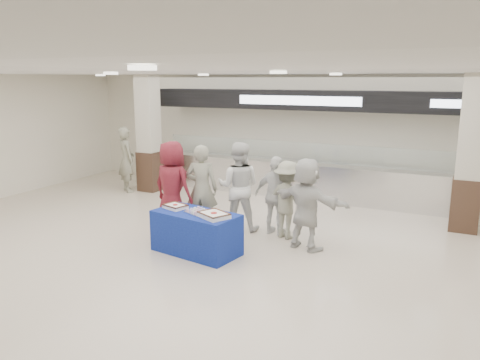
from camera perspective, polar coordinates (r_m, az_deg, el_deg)
The scene contains 15 objects.
ground at distance 7.98m, azimuth -5.94°, elevation -10.55°, with size 14.00×14.00×0.00m, color beige.
serving_line at distance 12.40m, azimuth 7.41°, elevation 3.21°, with size 8.70×0.85×2.80m.
column_left at distance 13.19m, azimuth -11.06°, elevation 5.26°, with size 0.55×0.55×3.20m.
column_right at distance 10.50m, azimuth 26.25°, elevation 2.47°, with size 0.55×0.55×3.20m.
display_table at distance 8.49m, azimuth -5.35°, elevation -6.41°, with size 1.55×0.78×0.75m, color navy.
sheet_cake_left at distance 8.68m, azimuth -7.89°, elevation -3.15°, with size 0.47×0.41×0.09m.
sheet_cake_right at distance 8.05m, azimuth -3.20°, elevation -4.24°, with size 0.61×0.56×0.10m.
cupcake_tray at distance 8.36m, azimuth -5.26°, elevation -3.77°, with size 0.48×0.43×0.06m.
civilian_maroon at distance 9.63m, azimuth -8.25°, elevation -0.78°, with size 0.91×0.59×1.86m, color maroon.
soldier_a at distance 9.50m, azimuth -4.68°, elevation -1.07°, with size 0.66×0.43×1.80m, color gray.
chef_tall at distance 9.59m, azimuth -0.19°, elevation -0.79°, with size 0.89×0.70×1.84m, color silver.
chef_short at distance 9.36m, azimuth 4.43°, elevation -1.94°, with size 0.93×0.39×1.59m, color silver.
soldier_b at distance 9.16m, azimuth 5.83°, elevation -2.44°, with size 0.99×0.57×1.54m, color gray.
civilian_white at distance 8.60m, azimuth 8.11°, elevation -2.91°, with size 1.58×0.50×1.71m, color silver.
soldier_bg at distance 13.29m, azimuth -13.67°, elevation 2.44°, with size 0.66×0.43×1.80m, color gray.
Camera 1 is at (3.99, -6.19, 3.08)m, focal length 35.00 mm.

